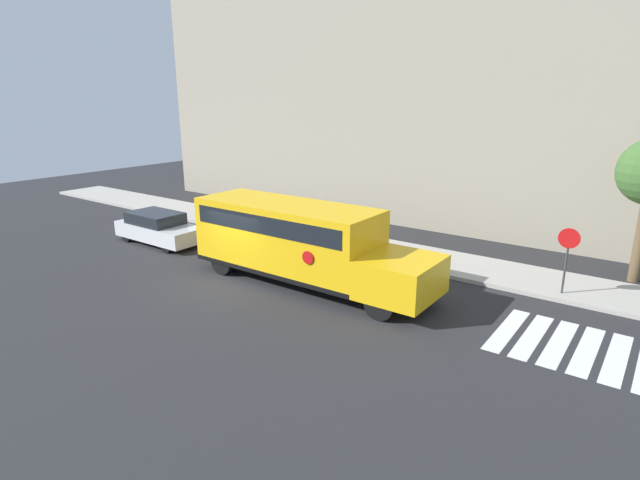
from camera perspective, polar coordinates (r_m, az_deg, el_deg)
ground_plane at (r=18.69m, az=-10.18°, el=-4.70°), size 60.00×60.00×0.00m
sidewalk_strip at (r=23.36m, az=1.31°, el=0.01°), size 44.00×3.00×0.15m
building_backdrop at (r=28.03m, az=9.33°, el=16.18°), size 32.00×4.00×13.35m
crosswalk_stripes at (r=15.50m, az=26.91°, el=-10.81°), size 4.00×3.20×0.01m
school_bus at (r=17.91m, az=-2.47°, el=0.12°), size 9.28×2.57×2.86m
parked_car at (r=24.17m, az=-17.94°, el=1.33°), size 4.44×1.80×1.42m
stop_sign at (r=18.39m, az=26.42°, el=-1.26°), size 0.68×0.10×2.43m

